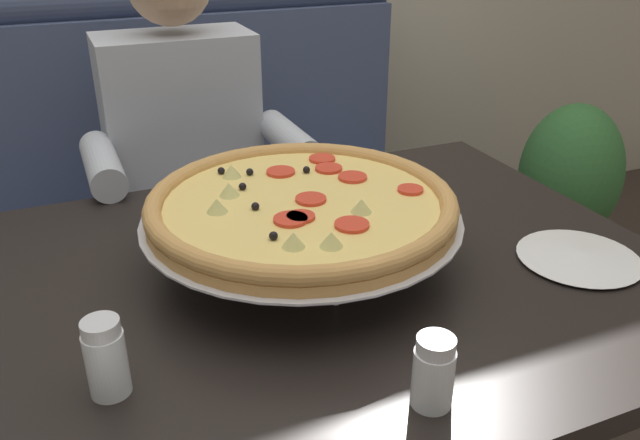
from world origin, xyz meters
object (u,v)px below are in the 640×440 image
(booth_bench, at_px, (205,221))
(diner_main, at_px, (192,161))
(shaker_parmesan, at_px, (433,376))
(dining_table, at_px, (322,308))
(shaker_pepper_flakes, at_px, (107,362))
(potted_plant, at_px, (568,188))
(plate_near_left, at_px, (579,255))
(pizza, at_px, (302,206))

(booth_bench, relative_size, diner_main, 1.16)
(booth_bench, height_order, shaker_parmesan, booth_bench)
(dining_table, height_order, shaker_pepper_flakes, shaker_pepper_flakes)
(potted_plant, bearing_deg, booth_bench, 169.92)
(booth_bench, bearing_deg, shaker_parmesan, -90.22)
(booth_bench, bearing_deg, potted_plant, -10.08)
(plate_near_left, bearing_deg, diner_main, 121.85)
(shaker_parmesan, bearing_deg, pizza, 92.50)
(shaker_pepper_flakes, bearing_deg, dining_table, 25.62)
(plate_near_left, bearing_deg, pizza, 157.87)
(diner_main, relative_size, pizza, 2.28)
(shaker_parmesan, xyz_separation_m, potted_plant, (1.29, 1.09, -0.39))
(shaker_parmesan, bearing_deg, booth_bench, 89.78)
(shaker_pepper_flakes, distance_m, potted_plant, 1.94)
(shaker_parmesan, distance_m, potted_plant, 1.73)
(potted_plant, bearing_deg, shaker_parmesan, -139.66)
(pizza, distance_m, plate_near_left, 0.51)
(plate_near_left, relative_size, potted_plant, 0.31)
(booth_bench, bearing_deg, dining_table, -90.00)
(potted_plant, bearing_deg, diner_main, -178.39)
(diner_main, xyz_separation_m, plate_near_left, (0.52, -0.84, 0.03))
(pizza, bearing_deg, potted_plant, 27.74)
(booth_bench, height_order, potted_plant, booth_bench)
(dining_table, relative_size, shaker_parmesan, 12.22)
(booth_bench, distance_m, pizza, 1.02)
(pizza, relative_size, plate_near_left, 2.54)
(dining_table, relative_size, potted_plant, 1.78)
(diner_main, relative_size, shaker_parmesan, 12.52)
(shaker_parmesan, bearing_deg, plate_near_left, 25.89)
(diner_main, bearing_deg, pizza, -85.19)
(pizza, height_order, plate_near_left, pizza)
(booth_bench, xyz_separation_m, dining_table, (0.00, -0.95, 0.25))
(pizza, relative_size, shaker_pepper_flakes, 4.97)
(plate_near_left, bearing_deg, shaker_pepper_flakes, -177.77)
(diner_main, bearing_deg, dining_table, -83.56)
(booth_bench, xyz_separation_m, diner_main, (-0.08, -0.27, 0.31))
(diner_main, distance_m, pizza, 0.67)
(dining_table, bearing_deg, shaker_pepper_flakes, -154.38)
(diner_main, height_order, shaker_parmesan, diner_main)
(plate_near_left, bearing_deg, dining_table, 161.05)
(plate_near_left, bearing_deg, potted_plant, 46.22)
(pizza, bearing_deg, shaker_parmesan, -87.50)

